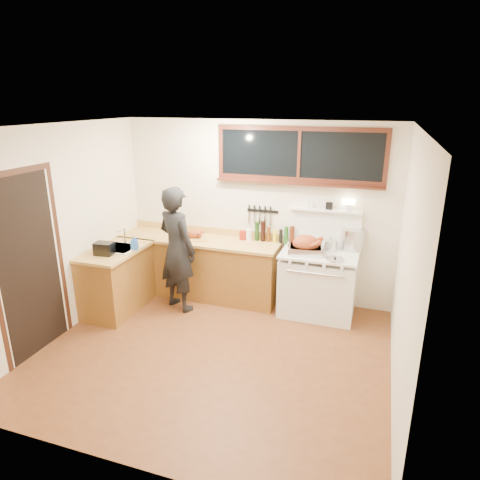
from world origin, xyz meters
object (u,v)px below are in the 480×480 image
(man, at_px, (177,249))
(cutting_board, at_px, (195,235))
(vintage_stove, at_px, (318,282))
(roast_turkey, at_px, (306,246))

(man, distance_m, cutting_board, 0.47)
(vintage_stove, bearing_deg, roast_turkey, -150.57)
(man, distance_m, roast_turkey, 1.77)
(roast_turkey, bearing_deg, man, -168.08)
(cutting_board, relative_size, roast_turkey, 0.99)
(vintage_stove, bearing_deg, cutting_board, 179.98)
(vintage_stove, distance_m, roast_turkey, 0.57)
(man, bearing_deg, vintage_stove, 13.70)
(cutting_board, xyz_separation_m, roast_turkey, (1.67, -0.10, 0.05))
(vintage_stove, distance_m, cutting_board, 1.91)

